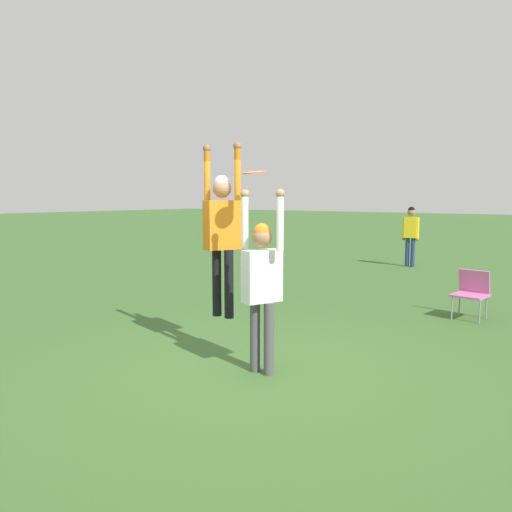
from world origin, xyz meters
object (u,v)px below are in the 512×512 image
object	(u,v)px
person_jumping	(222,225)
person_spectator_near	(411,231)
person_defending	(262,277)
frisbee	(254,172)
camping_chair_1	(472,290)

from	to	relation	value
person_jumping	person_spectator_near	distance (m)	9.60
person_defending	frisbee	size ratio (longest dim) A/B	7.84
person_spectator_near	person_jumping	bearing A→B (deg)	-92.46
person_defending	camping_chair_1	xyz separation A→B (m)	(1.21, 4.29, -0.65)
frisbee	camping_chair_1	distance (m)	4.77
person_defending	person_spectator_near	bearing A→B (deg)	-148.69
person_jumping	frisbee	size ratio (longest dim) A/B	8.26
person_jumping	frisbee	world-z (taller)	person_jumping
frisbee	camping_chair_1	xyz separation A→B (m)	(1.43, 4.16, -1.85)
person_jumping	person_defending	distance (m)	1.09
person_jumping	person_defending	xyz separation A→B (m)	(0.88, -0.33, -0.55)
frisbee	person_spectator_near	xyz separation A→B (m)	(-1.71, 9.72, -1.27)
person_defending	person_spectator_near	distance (m)	10.04
camping_chair_1	person_spectator_near	bearing A→B (deg)	-53.64
person_defending	person_spectator_near	xyz separation A→B (m)	(-1.92, 9.85, -0.07)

